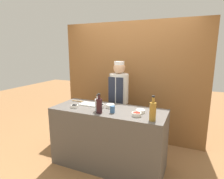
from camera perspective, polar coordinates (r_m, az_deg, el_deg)
name	(u,v)px	position (r m, az deg, el deg)	size (l,w,h in m)	color
ground_plane	(109,164)	(3.32, -1.04, -21.79)	(14.00, 14.00, 0.00)	olive
cabinet_wall	(132,82)	(3.91, 6.00, 2.31)	(2.97, 0.18, 2.40)	brown
counter	(108,137)	(3.09, -1.07, -14.39)	(1.76, 0.70, 0.95)	#514C47
sauce_bowl_brown	(101,106)	(2.95, -3.48, -5.06)	(0.12, 0.12, 0.06)	white
sauce_bowl_white	(110,106)	(2.96, -0.48, -4.99)	(0.13, 0.13, 0.06)	white
sauce_bowl_yellow	(140,111)	(2.75, 8.68, -6.51)	(0.13, 0.13, 0.05)	white
sauce_bowl_orange	(74,106)	(3.02, -11.36, -5.00)	(0.11, 0.11, 0.04)	white
sauce_bowl_red	(137,114)	(2.61, 7.50, -7.44)	(0.13, 0.13, 0.05)	white
cutting_board	(89,104)	(3.14, -6.90, -4.48)	(0.31, 0.19, 0.02)	white
bottle_vinegar	(153,111)	(2.45, 12.31, -6.43)	(0.09, 0.09, 0.33)	olive
bottle_clear	(98,104)	(2.80, -4.36, -4.57)	(0.09, 0.09, 0.25)	silver
bottle_wine	(99,105)	(2.69, -3.93, -4.88)	(0.09, 0.09, 0.29)	black
cup_blue	(112,109)	(2.72, 0.14, -6.05)	(0.07, 0.07, 0.10)	#386093
wooden_spoon	(78,101)	(3.36, -10.20, -3.51)	(0.22, 0.04, 0.02)	#B2844C
chef_center	(119,101)	(3.55, 2.12, -3.61)	(0.35, 0.35, 1.65)	#28282D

